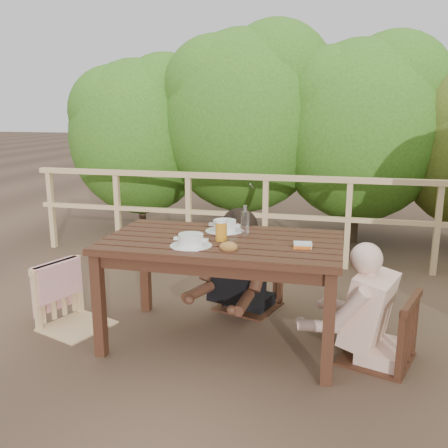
% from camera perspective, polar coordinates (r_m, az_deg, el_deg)
% --- Properties ---
extents(ground, '(60.00, 60.00, 0.00)m').
position_cam_1_polar(ground, '(3.80, -0.18, -13.51)').
color(ground, brown).
rests_on(ground, ground).
extents(table, '(1.70, 0.95, 0.78)m').
position_cam_1_polar(table, '(3.64, -0.19, -7.99)').
color(table, '#351C11').
rests_on(table, ground).
extents(chair_left, '(0.61, 0.61, 0.96)m').
position_cam_1_polar(chair_left, '(4.01, -17.24, -5.19)').
color(chair_left, tan).
rests_on(chair_left, ground).
extents(chair_far, '(0.61, 0.61, 0.97)m').
position_cam_1_polar(chair_far, '(4.23, 2.92, -3.59)').
color(chair_far, '#351C11').
rests_on(chair_far, ground).
extents(chair_right, '(0.60, 0.60, 0.94)m').
position_cam_1_polar(chair_right, '(3.51, 17.87, -8.04)').
color(chair_right, '#351C11').
rests_on(chair_right, ground).
extents(woman, '(0.75, 0.83, 1.40)m').
position_cam_1_polar(woman, '(4.19, 3.01, -0.74)').
color(woman, black).
rests_on(woman, ground).
extents(diner_right, '(0.82, 0.74, 1.36)m').
position_cam_1_polar(diner_right, '(3.45, 18.62, -4.82)').
color(diner_right, beige).
rests_on(diner_right, ground).
extents(railing, '(5.60, 0.10, 1.01)m').
position_cam_1_polar(railing, '(5.49, 4.85, 0.53)').
color(railing, tan).
rests_on(railing, ground).
extents(hedge_row, '(6.60, 1.60, 3.80)m').
position_cam_1_polar(hedge_row, '(6.50, 10.42, 14.74)').
color(hedge_row, '#33611A').
rests_on(hedge_row, ground).
extents(soup_near, '(0.29, 0.29, 0.10)m').
position_cam_1_polar(soup_near, '(3.35, -3.89, -1.97)').
color(soup_near, white).
rests_on(soup_near, table).
extents(soup_far, '(0.30, 0.30, 0.10)m').
position_cam_1_polar(soup_far, '(3.74, 0.08, -0.27)').
color(soup_far, white).
rests_on(soup_far, table).
extents(bread_roll, '(0.12, 0.09, 0.07)m').
position_cam_1_polar(bread_roll, '(3.23, 0.54, -2.71)').
color(bread_roll, '#AE6B3C').
rests_on(bread_roll, table).
extents(beer_glass, '(0.09, 0.09, 0.17)m').
position_cam_1_polar(beer_glass, '(3.47, -0.33, -0.78)').
color(beer_glass, gold).
rests_on(beer_glass, table).
extents(bottle, '(0.06, 0.06, 0.25)m').
position_cam_1_polar(bottle, '(3.57, 2.48, 0.25)').
color(bottle, silver).
rests_on(bottle, table).
extents(tumbler, '(0.06, 0.06, 0.07)m').
position_cam_1_polar(tumbler, '(3.31, 1.02, -2.33)').
color(tumbler, silver).
rests_on(tumbler, table).
extents(butter_tub, '(0.13, 0.10, 0.05)m').
position_cam_1_polar(butter_tub, '(3.33, 9.18, -2.59)').
color(butter_tub, white).
rests_on(butter_tub, table).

